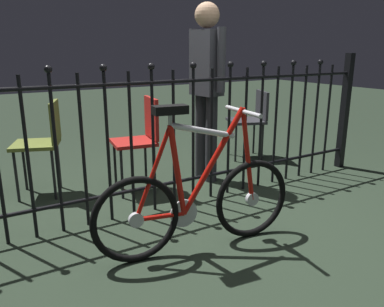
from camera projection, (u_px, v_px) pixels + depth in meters
name	position (u px, v px, depth m)	size (l,w,h in m)	color
ground_plane	(220.00, 232.00, 2.69)	(20.00, 20.00, 0.00)	#253124
iron_fence	(171.00, 134.00, 2.99)	(4.10, 0.07, 1.20)	black
bicycle	(198.00, 200.00, 2.40)	(1.34, 0.40, 0.94)	black
chair_red	(141.00, 135.00, 3.37)	(0.42, 0.41, 0.84)	black
chair_olive	(44.00, 138.00, 3.27)	(0.48, 0.48, 0.82)	black
chair_charcoal	(252.00, 117.00, 4.43)	(0.51, 0.51, 0.78)	black
person_visitor	(207.00, 78.00, 3.54)	(0.22, 0.47, 1.65)	#2D2D33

